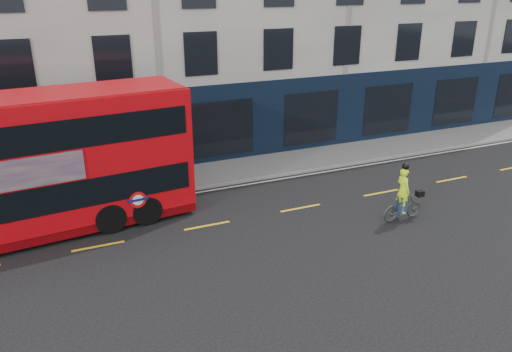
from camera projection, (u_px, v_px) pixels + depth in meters
ground at (220, 244)px, 17.65m from camera, size 120.00×120.00×0.00m
pavement at (174, 179)px, 23.19m from camera, size 60.00×3.00×0.12m
kerb at (182, 191)px, 21.91m from camera, size 60.00×0.12×0.13m
building_terrace at (134, 5)px, 25.98m from camera, size 50.00×10.07×15.00m
road_edge_line at (184, 195)px, 21.67m from camera, size 58.00×0.10×0.01m
lane_dashes at (207, 226)px, 18.93m from camera, size 58.00×0.12×0.01m
bus at (10, 169)px, 17.24m from camera, size 12.84×4.10×5.10m
cyclist at (403, 201)px, 19.13m from camera, size 1.78×0.65×2.36m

